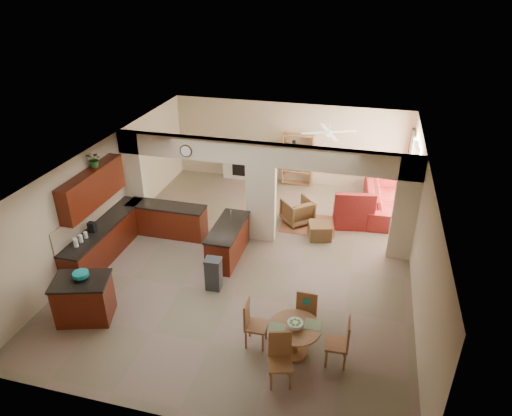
% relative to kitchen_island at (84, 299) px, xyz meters
% --- Properties ---
extents(floor, '(10.00, 10.00, 0.00)m').
position_rel_kitchen_island_xyz_m(floor, '(2.84, 3.12, -0.50)').
color(floor, '#7C6655').
rests_on(floor, ground).
extents(ceiling, '(10.00, 10.00, 0.00)m').
position_rel_kitchen_island_xyz_m(ceiling, '(2.84, 3.12, 2.30)').
color(ceiling, white).
rests_on(ceiling, wall_back).
extents(wall_back, '(8.00, 0.00, 8.00)m').
position_rel_kitchen_island_xyz_m(wall_back, '(2.84, 8.12, 0.90)').
color(wall_back, beige).
rests_on(wall_back, floor).
extents(wall_front, '(8.00, 0.00, 8.00)m').
position_rel_kitchen_island_xyz_m(wall_front, '(2.84, -1.88, 0.90)').
color(wall_front, beige).
rests_on(wall_front, floor).
extents(wall_left, '(0.00, 10.00, 10.00)m').
position_rel_kitchen_island_xyz_m(wall_left, '(-1.16, 3.12, 0.90)').
color(wall_left, beige).
rests_on(wall_left, floor).
extents(wall_right, '(0.00, 10.00, 10.00)m').
position_rel_kitchen_island_xyz_m(wall_right, '(6.84, 3.12, 0.90)').
color(wall_right, beige).
rests_on(wall_right, floor).
extents(partition_left_pier, '(0.60, 0.25, 2.80)m').
position_rel_kitchen_island_xyz_m(partition_left_pier, '(-0.86, 4.12, 0.90)').
color(partition_left_pier, beige).
rests_on(partition_left_pier, floor).
extents(partition_center_pier, '(0.80, 0.25, 2.20)m').
position_rel_kitchen_island_xyz_m(partition_center_pier, '(2.84, 4.12, 0.60)').
color(partition_center_pier, beige).
rests_on(partition_center_pier, floor).
extents(partition_right_pier, '(0.60, 0.25, 2.80)m').
position_rel_kitchen_island_xyz_m(partition_right_pier, '(6.54, 4.12, 0.90)').
color(partition_right_pier, beige).
rests_on(partition_right_pier, floor).
extents(partition_header, '(8.00, 0.25, 0.60)m').
position_rel_kitchen_island_xyz_m(partition_header, '(2.84, 4.12, 2.00)').
color(partition_header, beige).
rests_on(partition_header, partition_center_pier).
extents(kitchen_counter, '(2.52, 3.29, 1.48)m').
position_rel_kitchen_island_xyz_m(kitchen_counter, '(-0.42, 2.88, -0.03)').
color(kitchen_counter, '#420C07').
rests_on(kitchen_counter, floor).
extents(upper_cabinets, '(0.35, 2.40, 0.90)m').
position_rel_kitchen_island_xyz_m(upper_cabinets, '(-0.98, 2.32, 1.42)').
color(upper_cabinets, '#420C07').
rests_on(upper_cabinets, wall_left).
extents(peninsula, '(0.70, 1.85, 0.91)m').
position_rel_kitchen_island_xyz_m(peninsula, '(2.24, 3.01, -0.04)').
color(peninsula, '#420C07').
rests_on(peninsula, floor).
extents(wall_clock, '(0.34, 0.03, 0.34)m').
position_rel_kitchen_island_xyz_m(wall_clock, '(0.84, 3.97, 1.95)').
color(wall_clock, '#492F18').
rests_on(wall_clock, partition_header).
extents(rug, '(1.60, 1.30, 0.01)m').
position_rel_kitchen_island_xyz_m(rug, '(4.04, 5.22, -0.49)').
color(rug, '#945936').
rests_on(rug, floor).
extents(fireplace, '(1.60, 0.35, 1.20)m').
position_rel_kitchen_island_xyz_m(fireplace, '(1.24, 7.96, 0.12)').
color(fireplace, silver).
rests_on(fireplace, floor).
extents(shelving_unit, '(1.00, 0.32, 1.80)m').
position_rel_kitchen_island_xyz_m(shelving_unit, '(3.19, 7.94, 0.40)').
color(shelving_unit, brown).
rests_on(shelving_unit, floor).
extents(window_a, '(0.02, 0.90, 1.90)m').
position_rel_kitchen_island_xyz_m(window_a, '(6.81, 5.42, 0.70)').
color(window_a, white).
rests_on(window_a, wall_right).
extents(window_b, '(0.02, 0.90, 1.90)m').
position_rel_kitchen_island_xyz_m(window_b, '(6.81, 7.12, 0.70)').
color(window_b, white).
rests_on(window_b, wall_right).
extents(glazed_door, '(0.02, 0.70, 2.10)m').
position_rel_kitchen_island_xyz_m(glazed_door, '(6.81, 6.27, 0.55)').
color(glazed_door, white).
rests_on(glazed_door, wall_right).
extents(drape_a_left, '(0.10, 0.28, 2.30)m').
position_rel_kitchen_island_xyz_m(drape_a_left, '(6.77, 4.82, 0.70)').
color(drape_a_left, '#3C1918').
rests_on(drape_a_left, wall_right).
extents(drape_a_right, '(0.10, 0.28, 2.30)m').
position_rel_kitchen_island_xyz_m(drape_a_right, '(6.77, 6.02, 0.70)').
color(drape_a_right, '#3C1918').
rests_on(drape_a_right, wall_right).
extents(drape_b_left, '(0.10, 0.28, 2.30)m').
position_rel_kitchen_island_xyz_m(drape_b_left, '(6.77, 6.52, 0.70)').
color(drape_b_left, '#3C1918').
rests_on(drape_b_left, wall_right).
extents(drape_b_right, '(0.10, 0.28, 2.30)m').
position_rel_kitchen_island_xyz_m(drape_b_right, '(6.77, 7.72, 0.70)').
color(drape_b_right, '#3C1918').
rests_on(drape_b_right, wall_right).
extents(ceiling_fan, '(1.00, 1.00, 0.10)m').
position_rel_kitchen_island_xyz_m(ceiling_fan, '(4.34, 6.12, 2.06)').
color(ceiling_fan, white).
rests_on(ceiling_fan, ceiling).
extents(kitchen_island, '(1.33, 1.11, 0.99)m').
position_rel_kitchen_island_xyz_m(kitchen_island, '(0.00, 0.00, 0.00)').
color(kitchen_island, '#420C07').
rests_on(kitchen_island, floor).
extents(teal_bowl, '(0.33, 0.33, 0.15)m').
position_rel_kitchen_island_xyz_m(teal_bowl, '(0.01, 0.05, 0.57)').
color(teal_bowl, teal).
rests_on(teal_bowl, kitchen_island).
extents(trash_can, '(0.36, 0.31, 0.74)m').
position_rel_kitchen_island_xyz_m(trash_can, '(2.32, 1.65, -0.12)').
color(trash_can, '#303133').
rests_on(trash_can, floor).
extents(dining_table, '(1.01, 1.01, 0.69)m').
position_rel_kitchen_island_xyz_m(dining_table, '(4.50, 0.06, -0.03)').
color(dining_table, brown).
rests_on(dining_table, floor).
extents(fruit_bowl, '(0.30, 0.30, 0.16)m').
position_rel_kitchen_island_xyz_m(fruit_bowl, '(4.51, 0.03, 0.27)').
color(fruit_bowl, '#5BB226').
rests_on(fruit_bowl, dining_table).
extents(sofa, '(2.91, 1.31, 0.83)m').
position_rel_kitchen_island_xyz_m(sofa, '(6.14, 6.61, -0.08)').
color(sofa, maroon).
rests_on(sofa, floor).
extents(chaise, '(1.28, 1.11, 0.46)m').
position_rel_kitchen_island_xyz_m(chaise, '(5.29, 5.59, -0.27)').
color(chaise, maroon).
rests_on(chaise, floor).
extents(armchair, '(1.12, 1.12, 0.73)m').
position_rel_kitchen_island_xyz_m(armchair, '(3.67, 5.26, -0.13)').
color(armchair, maroon).
rests_on(armchair, floor).
extents(ottoman, '(0.73, 0.73, 0.44)m').
position_rel_kitchen_island_xyz_m(ottoman, '(4.43, 4.55, -0.28)').
color(ottoman, maroon).
rests_on(ottoman, floor).
extents(plant, '(0.41, 0.38, 0.40)m').
position_rel_kitchen_island_xyz_m(plant, '(-0.98, 2.59, 2.07)').
color(plant, '#144412').
rests_on(plant, upper_cabinets).
extents(chair_north, '(0.42, 0.43, 1.02)m').
position_rel_kitchen_island_xyz_m(chair_north, '(4.63, 0.81, 0.06)').
color(chair_north, brown).
rests_on(chair_north, floor).
extents(chair_east, '(0.44, 0.44, 1.02)m').
position_rel_kitchen_island_xyz_m(chair_east, '(5.40, 0.05, 0.06)').
color(chair_east, brown).
rests_on(chair_east, floor).
extents(chair_south, '(0.52, 0.52, 1.02)m').
position_rel_kitchen_island_xyz_m(chair_south, '(4.36, -0.60, 0.06)').
color(chair_south, brown).
rests_on(chair_south, floor).
extents(chair_west, '(0.44, 0.43, 1.02)m').
position_rel_kitchen_island_xyz_m(chair_west, '(3.64, 0.15, 0.06)').
color(chair_west, brown).
rests_on(chair_west, floor).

